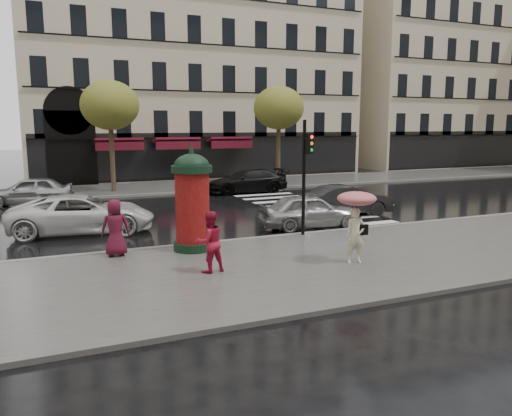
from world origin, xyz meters
name	(u,v)px	position (x,y,z in m)	size (l,w,h in m)	color
ground	(269,265)	(0.00, 0.00, 0.00)	(160.00, 160.00, 0.00)	black
near_sidewalk	(276,268)	(0.00, -0.50, 0.06)	(90.00, 7.00, 0.12)	#474744
far_sidewalk	(144,188)	(0.00, 19.00, 0.06)	(90.00, 6.00, 0.12)	#474744
near_kerb	(232,241)	(0.00, 3.00, 0.07)	(90.00, 0.25, 0.14)	slate
far_kerb	(154,194)	(0.00, 16.00, 0.07)	(90.00, 0.25, 0.14)	slate
zebra_crossing	(297,205)	(6.00, 9.60, 0.01)	(3.60, 11.75, 0.01)	silver
bldg_far_corner	(186,38)	(6.00, 30.00, 11.31)	(26.00, 14.00, 22.90)	#B7A88C
bldg_far_right	(441,56)	(34.00, 30.00, 11.31)	(24.00, 14.00, 22.90)	#B7A88C
tree_far_left	(110,106)	(-2.00, 18.00, 5.17)	(3.40, 3.40, 6.64)	#38281C
tree_far_right	(279,108)	(9.00, 18.00, 5.17)	(3.40, 3.40, 6.64)	#38281C
woman_umbrella	(356,215)	(2.23, -1.10, 1.53)	(1.11, 1.11, 2.13)	#EDE6C3
woman_red	(209,242)	(-1.91, -0.35, 0.95)	(0.81, 0.63, 1.67)	#B11532
man_burgundy	(115,228)	(-3.98, 2.40, 0.99)	(0.85, 0.55, 1.73)	#551126
morris_column	(192,198)	(-1.62, 2.21, 1.77)	(1.28, 1.28, 3.44)	black
traffic_light	(306,166)	(2.69, 2.73, 2.61)	(0.31, 0.40, 4.11)	black
car_silver	(310,211)	(3.73, 4.20, 0.69)	(1.63, 4.05, 1.38)	#A9AAAE
car_darkgrey	(347,200)	(6.73, 6.12, 0.68)	(1.45, 4.15, 1.37)	black
car_white	(82,214)	(-4.61, 6.78, 0.73)	(2.44, 5.29, 1.47)	silver
car_black	(247,181)	(5.46, 15.00, 0.71)	(1.99, 4.90, 1.42)	black
car_far_silver	(29,191)	(-6.58, 15.00, 0.73)	(1.71, 4.26, 1.45)	#A4A5A9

